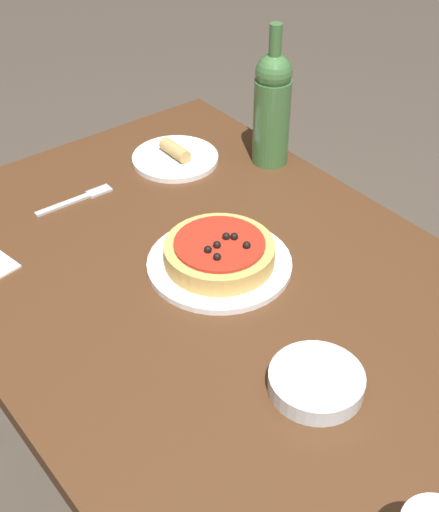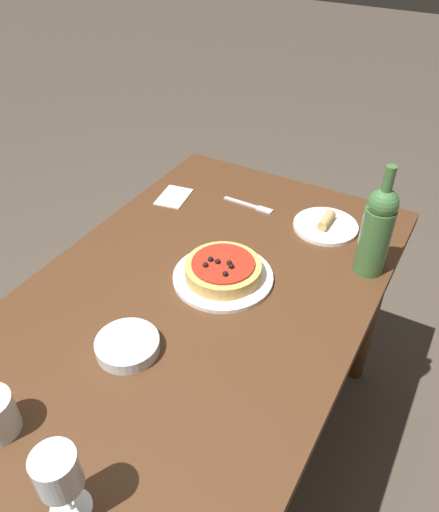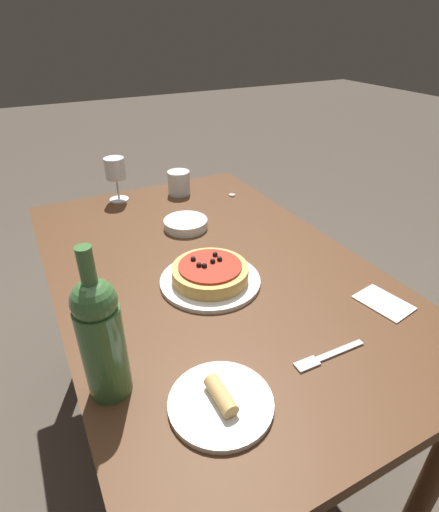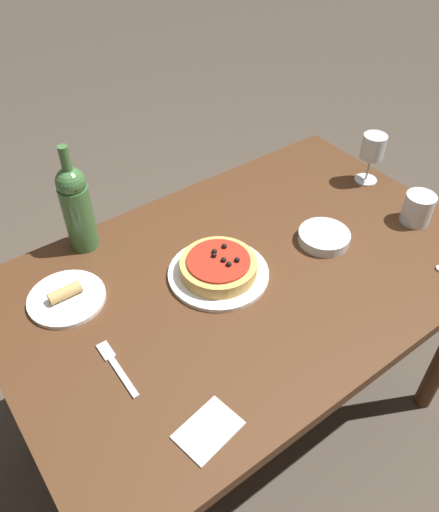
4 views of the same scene
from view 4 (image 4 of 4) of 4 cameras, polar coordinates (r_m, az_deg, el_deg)
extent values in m
plane|color=#4C4238|center=(1.92, 2.42, -17.90)|extent=(14.00, 14.00, 0.00)
cube|color=#4C2D19|center=(1.33, 3.33, -2.15)|extent=(1.30, 0.83, 0.03)
cylinder|color=#4C2D19|center=(2.08, 9.41, 2.84)|extent=(0.06, 0.06, 0.72)
cylinder|color=#4C2D19|center=(1.69, -21.55, -12.67)|extent=(0.06, 0.06, 0.72)
cylinder|color=white|center=(1.30, -0.12, -2.01)|extent=(0.26, 0.26, 0.01)
cylinder|color=tan|center=(1.28, -0.12, -1.23)|extent=(0.20, 0.20, 0.04)
cylinder|color=#A82819|center=(1.27, -0.12, -0.53)|extent=(0.16, 0.16, 0.01)
sphere|color=black|center=(1.26, 0.47, -0.44)|extent=(0.01, 0.01, 0.01)
sphere|color=black|center=(1.30, 0.56, 1.13)|extent=(0.01, 0.01, 0.01)
sphere|color=black|center=(1.28, -0.59, 0.52)|extent=(0.01, 0.01, 0.01)
sphere|color=black|center=(1.25, 0.99, -0.87)|extent=(0.01, 0.01, 0.01)
sphere|color=black|center=(1.27, -0.64, 0.09)|extent=(0.01, 0.01, 0.01)
sphere|color=black|center=(1.26, 2.09, -0.53)|extent=(0.01, 0.01, 0.01)
cylinder|color=silver|center=(1.71, 16.35, 8.37)|extent=(0.07, 0.07, 0.00)
cylinder|color=silver|center=(1.69, 16.64, 9.58)|extent=(0.01, 0.01, 0.08)
cylinder|color=silver|center=(1.65, 17.18, 11.87)|extent=(0.07, 0.07, 0.08)
cylinder|color=#3D6B38|center=(1.39, -15.73, 4.26)|extent=(0.08, 0.08, 0.19)
sphere|color=#3D6B38|center=(1.32, -16.64, 8.11)|extent=(0.08, 0.08, 0.08)
cylinder|color=#3D6B38|center=(1.29, -17.17, 10.28)|extent=(0.03, 0.03, 0.08)
cylinder|color=silver|center=(1.56, 21.72, 5.07)|extent=(0.09, 0.09, 0.09)
cylinder|color=silver|center=(1.43, 11.85, 2.13)|extent=(0.14, 0.14, 0.03)
cube|color=#B7B7BC|center=(1.12, -10.93, -13.44)|extent=(0.02, 0.12, 0.00)
cube|color=#B7B7BC|center=(1.17, -12.85, -10.53)|extent=(0.03, 0.05, 0.00)
cylinder|color=white|center=(1.30, -17.06, -4.65)|extent=(0.19, 0.19, 0.01)
cylinder|color=tan|center=(1.28, -17.25, -4.02)|extent=(0.08, 0.03, 0.03)
cube|color=silver|center=(1.04, -1.30, -19.26)|extent=(0.14, 0.11, 0.00)
camera|label=1|loc=(1.35, 53.93, 23.22)|focal=50.00mm
camera|label=2|loc=(1.87, 16.43, 39.63)|focal=35.00mm
camera|label=3|loc=(1.18, -47.70, 14.09)|focal=28.00mm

